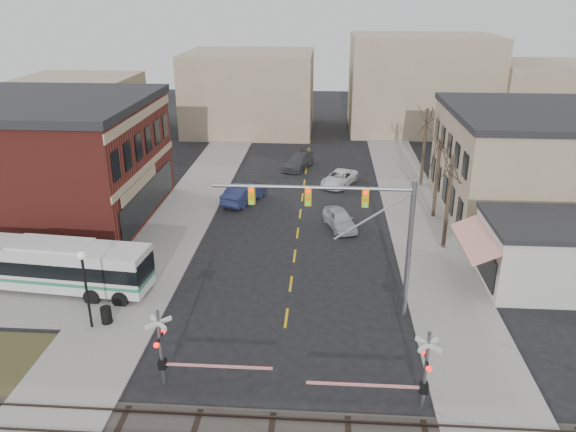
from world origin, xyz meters
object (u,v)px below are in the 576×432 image
object	(u,v)px
rr_crossing_east	(415,371)
pedestrian_far	(131,253)
trash_bin	(106,315)
traffic_signal_mast	(356,219)
car_b	(244,193)
rr_crossing_west	(170,348)
transit_bus	(54,265)
pedestrian_near	(130,274)
car_c	(339,178)
car_d	(298,162)
street_lamp	(84,274)
car_a	(340,219)

from	to	relation	value
rr_crossing_east	pedestrian_far	world-z (taller)	rr_crossing_east
trash_bin	traffic_signal_mast	bearing A→B (deg)	8.98
car_b	rr_crossing_west	bearing A→B (deg)	111.89
transit_bus	pedestrian_near	world-z (taller)	transit_bus
car_c	car_b	bearing A→B (deg)	-125.56
rr_crossing_west	pedestrian_near	xyz separation A→B (m)	(-4.85, 8.64, -0.91)
trash_bin	pedestrian_far	xyz separation A→B (m)	(-0.92, 7.01, 0.40)
transit_bus	pedestrian_far	world-z (taller)	transit_bus
car_b	pedestrian_far	bearing A→B (deg)	87.38
car_d	pedestrian_near	bearing A→B (deg)	-88.98
car_b	pedestrian_far	size ratio (longest dim) A/B	2.98
car_d	transit_bus	bearing A→B (deg)	-97.01
rr_crossing_west	street_lamp	distance (m)	7.17
traffic_signal_mast	pedestrian_far	xyz separation A→B (m)	(-14.41, 4.88, -4.79)
rr_crossing_west	car_a	bearing A→B (deg)	67.32
car_b	car_d	world-z (taller)	car_b
car_b	car_c	bearing A→B (deg)	-126.41
street_lamp	car_a	bearing A→B (deg)	47.70
car_a	car_b	size ratio (longest dim) A/B	0.84
rr_crossing_west	pedestrian_near	distance (m)	9.95
rr_crossing_west	car_b	world-z (taller)	rr_crossing_west
rr_crossing_east	rr_crossing_west	bearing A→B (deg)	175.47
pedestrian_far	transit_bus	bearing A→B (deg)	-178.48
car_a	pedestrian_near	xyz separation A→B (m)	(-12.90, -10.62, 0.32)
transit_bus	car_a	distance (m)	20.62
car_c	pedestrian_far	size ratio (longest dim) A/B	2.81
car_b	trash_bin	bearing A→B (deg)	97.92
transit_bus	pedestrian_far	xyz separation A→B (m)	(3.51, 3.47, -0.73)
transit_bus	traffic_signal_mast	world-z (taller)	traffic_signal_mast
transit_bus	pedestrian_near	distance (m)	4.58
traffic_signal_mast	car_a	xyz separation A→B (m)	(-0.51, 12.41, -5.03)
transit_bus	rr_crossing_east	size ratio (longest dim) A/B	2.13
street_lamp	car_b	bearing A→B (deg)	74.85
car_a	street_lamp	bearing A→B (deg)	-149.70
transit_bus	pedestrian_far	size ratio (longest dim) A/B	6.87
pedestrian_far	car_b	bearing A→B (deg)	22.65
pedestrian_far	rr_crossing_west	bearing A→B (deg)	-106.64
traffic_signal_mast	pedestrian_near	world-z (taller)	traffic_signal_mast
car_b	rr_crossing_east	bearing A→B (deg)	135.15
traffic_signal_mast	pedestrian_near	size ratio (longest dim) A/B	5.71
transit_bus	rr_crossing_west	bearing A→B (deg)	-41.42
car_b	pedestrian_near	xyz separation A→B (m)	(-4.71, -15.82, 0.21)
traffic_signal_mast	car_c	bearing A→B (deg)	90.94
car_b	pedestrian_near	size ratio (longest dim) A/B	2.76
transit_bus	rr_crossing_west	world-z (taller)	rr_crossing_west
car_a	car_c	distance (m)	10.40
car_b	traffic_signal_mast	bearing A→B (deg)	137.85
street_lamp	trash_bin	distance (m)	2.86
rr_crossing_east	pedestrian_far	xyz separation A→B (m)	(-16.77, 12.60, -0.98)
transit_bus	car_d	bearing A→B (deg)	63.30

